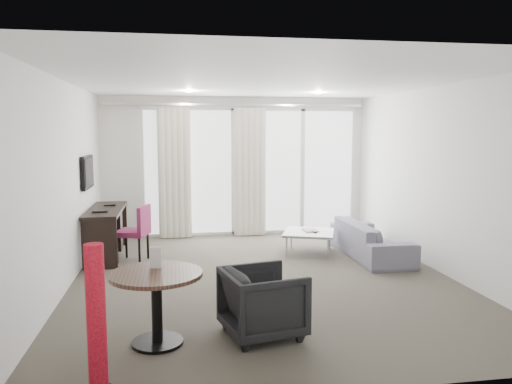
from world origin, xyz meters
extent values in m
cube|color=#49443A|center=(0.00, 0.00, 0.00)|extent=(5.00, 6.00, 0.00)
cube|color=white|center=(0.00, 0.00, 2.60)|extent=(5.00, 6.00, 0.00)
cube|color=silver|center=(-2.50, 0.00, 1.30)|extent=(0.00, 6.00, 2.60)
cube|color=silver|center=(2.50, 0.00, 1.30)|extent=(0.00, 6.00, 2.60)
cube|color=silver|center=(0.00, -3.00, 1.30)|extent=(5.00, 0.00, 2.60)
cylinder|color=#FFE0B2|center=(-0.90, 1.60, 2.59)|extent=(0.12, 0.12, 0.02)
cylinder|color=#FFE0B2|center=(1.20, 1.60, 2.59)|extent=(0.12, 0.12, 0.02)
cylinder|color=#AF1223|center=(-1.75, -2.69, 0.58)|extent=(0.28, 0.28, 1.15)
imported|color=black|center=(-0.33, -1.84, 0.33)|extent=(0.86, 0.84, 0.66)
imported|color=slate|center=(1.89, 0.92, 0.27)|extent=(0.73, 1.88, 0.55)
cube|color=#4D4D50|center=(0.30, 4.50, -0.06)|extent=(5.60, 3.00, 0.12)
camera|label=1|loc=(-1.15, -6.41, 1.97)|focal=35.00mm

